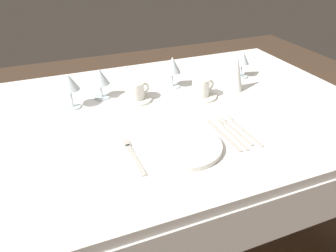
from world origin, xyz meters
The scene contains 17 objects.
ground_plane centered at (0.00, 0.00, 0.00)m, with size 6.00×6.00×0.00m, color #4C3828.
dining_table centered at (0.00, 0.00, 0.66)m, with size 1.80×1.11×0.74m.
dinner_plate centered at (0.03, -0.27, 0.75)m, with size 0.27×0.27×0.02m, color white.
fork_outer centered at (-0.13, -0.25, 0.74)m, with size 0.02×0.21×0.00m.
dinner_knife centered at (0.19, -0.26, 0.74)m, with size 0.02×0.22×0.00m.
spoon_soup centered at (0.22, -0.23, 0.74)m, with size 0.03×0.21×0.01m.
spoon_dessert centered at (0.25, -0.22, 0.74)m, with size 0.03×0.20×0.01m.
spoon_tea centered at (0.28, -0.23, 0.74)m, with size 0.03×0.22×0.01m.
saucer_left centered at (-0.01, 0.14, 0.74)m, with size 0.14×0.14×0.01m, color white.
coffee_cup_left centered at (-0.01, 0.14, 0.79)m, with size 0.11×0.08×0.07m.
saucer_right centered at (0.26, 0.06, 0.74)m, with size 0.14×0.14×0.01m, color white.
coffee_cup_right centered at (0.26, 0.06, 0.79)m, with size 0.10×0.07×0.07m.
wine_glass_centre centered at (0.55, 0.19, 0.83)m, with size 0.07×0.07×0.13m.
wine_glass_left centered at (0.19, 0.20, 0.84)m, with size 0.07×0.07×0.14m.
wine_glass_right centered at (-0.13, 0.21, 0.83)m, with size 0.08×0.08×0.13m.
wine_glass_far centered at (-0.26, 0.17, 0.84)m, with size 0.08×0.08×0.14m.
napkin_folded centered at (0.44, 0.07, 0.82)m, with size 0.08×0.08×0.17m, color white.
Camera 1 is at (-0.36, -1.09, 1.36)m, focal length 35.50 mm.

